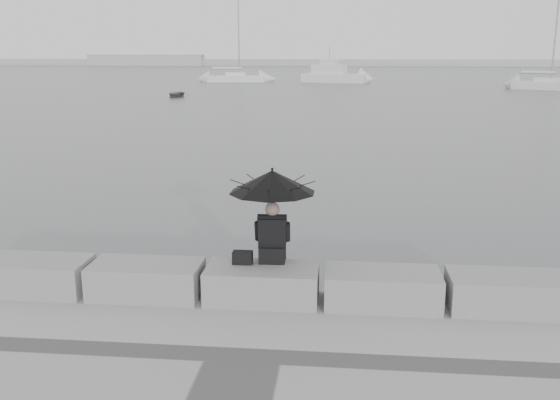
# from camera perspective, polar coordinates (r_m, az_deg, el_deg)

# --- Properties ---
(ground) EXTENTS (360.00, 360.00, 0.00)m
(ground) POSITION_cam_1_polar(r_m,az_deg,el_deg) (9.69, -1.26, -10.87)
(ground) COLOR #4C4F52
(ground) RESTS_ON ground
(stone_block_far_left) EXTENTS (1.60, 0.80, 0.50)m
(stone_block_far_left) POSITION_cam_1_polar(r_m,az_deg,el_deg) (9.99, -21.50, -6.45)
(stone_block_far_left) COLOR slate
(stone_block_far_left) RESTS_ON promenade
(stone_block_left) EXTENTS (1.60, 0.80, 0.50)m
(stone_block_left) POSITION_cam_1_polar(r_m,az_deg,el_deg) (9.35, -12.11, -7.14)
(stone_block_left) COLOR slate
(stone_block_left) RESTS_ON promenade
(stone_block_centre) EXTENTS (1.60, 0.80, 0.50)m
(stone_block_centre) POSITION_cam_1_polar(r_m,az_deg,el_deg) (8.99, -1.64, -7.69)
(stone_block_centre) COLOR slate
(stone_block_centre) RESTS_ON promenade
(stone_block_right) EXTENTS (1.60, 0.80, 0.50)m
(stone_block_right) POSITION_cam_1_polar(r_m,az_deg,el_deg) (8.94, 9.33, -7.99)
(stone_block_right) COLOR slate
(stone_block_right) RESTS_ON promenade
(stone_block_far_right) EXTENTS (1.60, 0.80, 0.50)m
(stone_block_far_right) POSITION_cam_1_polar(r_m,az_deg,el_deg) (9.21, 20.04, -8.01)
(stone_block_far_right) COLOR slate
(stone_block_far_right) RESTS_ON promenade
(seated_person) EXTENTS (1.25, 1.25, 1.39)m
(seated_person) POSITION_cam_1_polar(r_m,az_deg,el_deg) (8.88, -0.72, 0.64)
(seated_person) COLOR black
(seated_person) RESTS_ON stone_block_centre
(bag) EXTENTS (0.29, 0.16, 0.18)m
(bag) POSITION_cam_1_polar(r_m,az_deg,el_deg) (9.04, -3.44, -5.27)
(bag) COLOR black
(bag) RESTS_ON stone_block_centre
(distant_landmass) EXTENTS (180.00, 8.00, 2.80)m
(distant_landmass) POSITION_cam_1_polar(r_m,az_deg,el_deg) (163.56, 2.59, 12.47)
(distant_landmass) COLOR #9EA1A4
(distant_landmass) RESTS_ON ground
(sailboat_left) EXTENTS (7.55, 3.33, 12.90)m
(sailboat_left) POSITION_cam_1_polar(r_m,az_deg,el_deg) (81.69, -4.06, 11.10)
(sailboat_left) COLOR silver
(sailboat_left) RESTS_ON ground
(sailboat_right) EXTENTS (6.86, 5.30, 12.90)m
(sailboat_right) POSITION_cam_1_polar(r_m,az_deg,el_deg) (71.06, 23.18, 9.71)
(sailboat_right) COLOR silver
(sailboat_right) RESTS_ON ground
(motor_cruiser) EXTENTS (8.63, 4.86, 4.50)m
(motor_cruiser) POSITION_cam_1_polar(r_m,az_deg,el_deg) (80.12, 5.07, 11.29)
(motor_cruiser) COLOR silver
(motor_cruiser) RESTS_ON ground
(dinghy) EXTENTS (2.86, 1.35, 0.47)m
(dinghy) POSITION_cam_1_polar(r_m,az_deg,el_deg) (56.01, -9.47, 9.53)
(dinghy) COLOR slate
(dinghy) RESTS_ON ground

